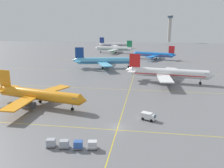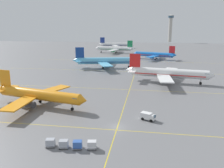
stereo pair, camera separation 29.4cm
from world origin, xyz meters
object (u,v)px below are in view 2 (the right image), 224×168
at_px(baggage_cart_row_fourth, 92,145).
at_px(airliner_second_row, 168,73).
at_px(baggage_cart_row_leftmost, 50,143).
at_px(airliner_far_right_stand, 115,49).
at_px(airliner_far_left_stand, 155,55).
at_px(service_truck_red_van, 148,116).
at_px(control_tower, 170,26).
at_px(baggage_cart_row_second, 64,144).
at_px(airliner_front_gate, 38,95).
at_px(airliner_third_row, 105,61).
at_px(airliner_distant_taxiway, 116,45).
at_px(baggage_cart_row_middle, 78,145).

bearing_deg(baggage_cart_row_fourth, airliner_second_row, 72.74).
height_order(baggage_cart_row_leftmost, baggage_cart_row_fourth, same).
bearing_deg(airliner_far_right_stand, airliner_far_left_stand, -45.28).
xyz_separation_m(airliner_second_row, service_truck_red_van, (-8.47, -47.32, -3.19)).
bearing_deg(baggage_cart_row_leftmost, airliner_second_row, 65.82).
distance_m(baggage_cart_row_fourth, control_tower, 336.70).
relative_size(airliner_far_left_stand, baggage_cart_row_second, 11.85).
distance_m(airliner_front_gate, service_truck_red_van, 36.92).
bearing_deg(airliner_second_row, airliner_third_row, 137.45).
relative_size(baggage_cart_row_second, baggage_cart_row_fourth, 1.00).
height_order(airliner_third_row, airliner_far_right_stand, airliner_third_row).
height_order(service_truck_red_van, baggage_cart_row_fourth, service_truck_red_van).
relative_size(airliner_far_left_stand, control_tower, 0.83).
height_order(airliner_second_row, baggage_cart_row_second, airliner_second_row).
height_order(baggage_cart_row_fourth, control_tower, control_tower).
distance_m(service_truck_red_van, baggage_cart_row_fourth, 21.74).
bearing_deg(airliner_far_right_stand, baggage_cart_row_second, -85.22).
distance_m(airliner_second_row, airliner_distant_taxiway, 163.34).
bearing_deg(airliner_second_row, control_tower, 85.54).
xyz_separation_m(baggage_cart_row_fourth, control_tower, (41.26, 333.40, 22.55)).
relative_size(service_truck_red_van, baggage_cart_row_fourth, 1.58).
bearing_deg(control_tower, baggage_cart_row_fourth, -97.05).
height_order(airliner_far_left_stand, baggage_cart_row_middle, airliner_far_left_stand).
bearing_deg(baggage_cart_row_leftmost, service_truck_red_van, 41.47).
height_order(baggage_cart_row_leftmost, baggage_cart_row_second, same).
bearing_deg(baggage_cart_row_fourth, airliner_third_row, 98.85).
distance_m(airliner_second_row, airliner_far_left_stand, 75.64).
bearing_deg(airliner_front_gate, airliner_distant_taxiway, 90.66).
bearing_deg(airliner_far_left_stand, baggage_cart_row_middle, -97.51).
height_order(airliner_second_row, service_truck_red_van, airliner_second_row).
xyz_separation_m(airliner_front_gate, airliner_distant_taxiway, (-2.27, 197.00, 0.34)).
relative_size(airliner_third_row, baggage_cart_row_fourth, 14.32).
height_order(airliner_far_left_stand, baggage_cart_row_leftmost, airliner_far_left_stand).
height_order(airliner_far_left_stand, control_tower, control_tower).
bearing_deg(airliner_far_left_stand, baggage_cart_row_fourth, -96.29).
bearing_deg(baggage_cart_row_middle, baggage_cart_row_second, -176.98).
xyz_separation_m(baggage_cart_row_leftmost, baggage_cart_row_fourth, (9.30, 0.53, 0.00)).
distance_m(airliner_front_gate, baggage_cart_row_second, 31.48).
relative_size(airliner_second_row, airliner_far_right_stand, 1.08).
xyz_separation_m(airliner_front_gate, airliner_far_left_stand, (39.84, 116.03, -0.17)).
height_order(service_truck_red_van, baggage_cart_row_middle, service_truck_red_van).
bearing_deg(baggage_cart_row_second, airliner_distant_taxiway, 95.23).
distance_m(baggage_cart_row_middle, baggage_cart_row_fourth, 3.13).
height_order(airliner_second_row, baggage_cart_row_middle, airliner_second_row).
height_order(baggage_cart_row_middle, baggage_cart_row_fourth, same).
distance_m(airliner_far_left_stand, baggage_cart_row_second, 143.31).
distance_m(service_truck_red_van, baggage_cart_row_middle, 23.94).
distance_m(baggage_cart_row_leftmost, baggage_cart_row_fourth, 9.31).
bearing_deg(airliner_far_left_stand, airliner_second_row, -86.35).
bearing_deg(airliner_third_row, airliner_far_right_stand, 94.19).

